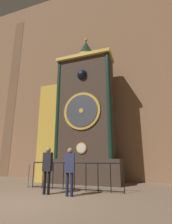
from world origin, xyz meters
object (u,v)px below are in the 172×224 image
visitor_near (48,165)px  clock_tower (80,117)px  stanchion_post (28,179)px  visitor_far (70,166)px

visitor_near → clock_tower: bearing=84.5°
visitor_near → stanchion_post: size_ratio=1.68×
visitor_far → stanchion_post: bearing=139.0°
visitor_near → stanchion_post: (-1.80, 1.24, -0.71)m
stanchion_post → visitor_near: bearing=-34.7°
clock_tower → visitor_near: (-0.01, -3.29, -2.65)m
clock_tower → visitor_far: size_ratio=5.34×
clock_tower → visitor_far: 4.36m
clock_tower → visitor_far: bearing=-73.9°
clock_tower → visitor_far: clock_tower is taller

